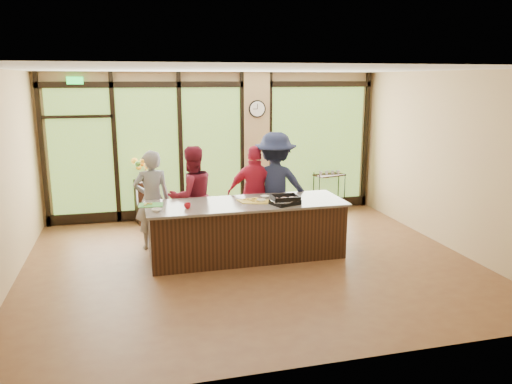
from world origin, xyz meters
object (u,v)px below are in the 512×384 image
island_base (246,231)px  cook_right (275,187)px  bar_cart (329,186)px  flower_stand (147,202)px  roasting_pan (285,202)px  cook_left (152,200)px

island_base → cook_right: cook_right is taller
island_base → cook_right: size_ratio=1.59×
island_base → bar_cart: (2.46, 2.45, 0.10)m
island_base → bar_cart: 3.48m
flower_stand → bar_cart: size_ratio=0.97×
bar_cart → flower_stand: bearing=164.7°
flower_stand → bar_cart: bar_cart is taller
island_base → flower_stand: 2.87m
island_base → flower_stand: (-1.49, 2.45, -0.00)m
cook_right → roasting_pan: 1.04m
cook_left → bar_cart: 4.25m
cook_left → roasting_pan: 2.30m
roasting_pan → bar_cart: 3.35m
island_base → cook_right: 1.16m
cook_right → flower_stand: bearing=-20.5°
roasting_pan → flower_stand: (-2.05, 2.73, -0.52)m
cook_left → roasting_pan: cook_left is taller
cook_right → flower_stand: cook_right is taller
island_base → flower_stand: island_base is taller
roasting_pan → flower_stand: bearing=107.1°
cook_right → bar_cart: bearing=-118.5°
bar_cart → cook_left: bearing=-172.7°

